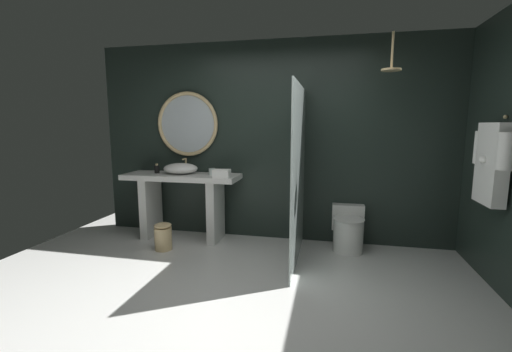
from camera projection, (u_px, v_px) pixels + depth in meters
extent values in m
plane|color=silver|center=(233.00, 307.00, 2.91)|extent=(5.76, 5.76, 0.00)
cube|color=#1E2823|center=(272.00, 142.00, 4.54)|extent=(4.80, 0.10, 2.60)
cube|color=silver|center=(182.00, 177.00, 4.55)|extent=(1.54, 0.51, 0.07)
cube|color=silver|center=(151.00, 207.00, 4.71)|extent=(0.11, 0.44, 0.81)
cube|color=silver|center=(216.00, 211.00, 4.51)|extent=(0.11, 0.44, 0.81)
ellipsoid|color=white|center=(181.00, 168.00, 4.56)|extent=(0.46, 0.38, 0.14)
cylinder|color=#D6B77F|center=(186.00, 165.00, 4.72)|extent=(0.02, 0.02, 0.20)
cylinder|color=#D6B77F|center=(184.00, 159.00, 4.66)|extent=(0.02, 0.10, 0.02)
cylinder|color=silver|center=(212.00, 171.00, 4.48)|extent=(0.08, 0.08, 0.09)
cylinder|color=black|center=(157.00, 169.00, 4.62)|extent=(0.07, 0.07, 0.11)
cylinder|color=#D6B77F|center=(157.00, 164.00, 4.61)|extent=(0.04, 0.04, 0.02)
torus|color=#D6B77F|center=(187.00, 124.00, 4.67)|extent=(0.88, 0.05, 0.88)
cylinder|color=#B2BCC1|center=(188.00, 124.00, 4.68)|extent=(0.79, 0.01, 0.79)
cube|color=silver|center=(298.00, 175.00, 3.78)|extent=(0.02, 1.39, 1.95)
cylinder|color=#D6B77F|center=(392.00, 50.00, 3.62)|extent=(0.02, 0.02, 0.38)
cylinder|color=#D6B77F|center=(391.00, 70.00, 3.65)|extent=(0.21, 0.21, 0.02)
sphere|color=#D6B77F|center=(505.00, 117.00, 3.05)|extent=(0.04, 0.04, 0.04)
cube|color=white|center=(492.00, 164.00, 3.13)|extent=(0.12, 0.43, 0.75)
cylinder|color=white|center=(506.00, 151.00, 2.87)|extent=(0.14, 0.14, 0.32)
cylinder|color=white|center=(482.00, 147.00, 3.34)|extent=(0.14, 0.14, 0.32)
sphere|color=white|center=(483.00, 160.00, 3.14)|extent=(0.07, 0.07, 0.07)
cylinder|color=white|center=(348.00, 236.00, 4.14)|extent=(0.36, 0.36, 0.40)
ellipsoid|color=white|center=(349.00, 219.00, 4.11)|extent=(0.37, 0.41, 0.02)
cube|color=white|center=(348.00, 217.00, 4.37)|extent=(0.39, 0.19, 0.33)
cylinder|color=#D6B77F|center=(163.00, 238.00, 4.22)|extent=(0.21, 0.21, 0.28)
ellipsoid|color=#D6B77F|center=(163.00, 225.00, 4.19)|extent=(0.21, 0.21, 0.06)
cube|color=white|center=(222.00, 174.00, 4.25)|extent=(0.22, 0.17, 0.10)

